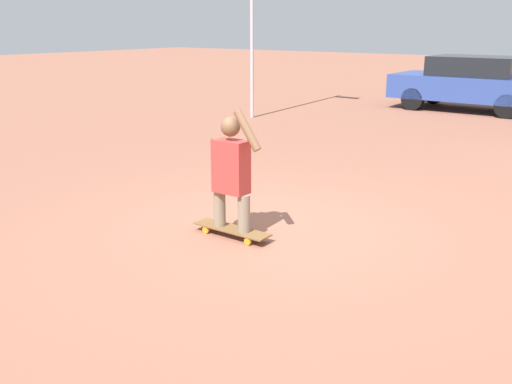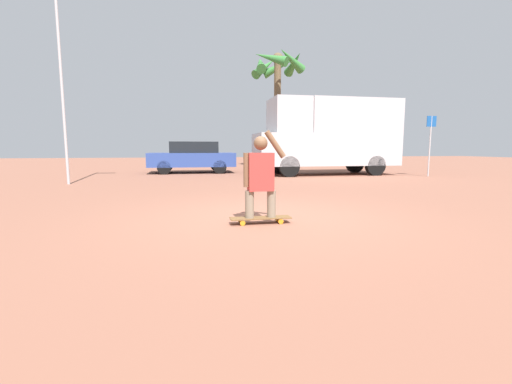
# 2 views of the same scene
# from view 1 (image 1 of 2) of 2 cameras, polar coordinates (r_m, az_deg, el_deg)

# --- Properties ---
(ground_plane) EXTENTS (80.00, 80.00, 0.00)m
(ground_plane) POSITION_cam_1_polar(r_m,az_deg,el_deg) (6.78, 1.65, -3.71)
(ground_plane) COLOR #935B47
(skateboard) EXTENTS (0.97, 0.24, 0.10)m
(skateboard) POSITION_cam_1_polar(r_m,az_deg,el_deg) (6.52, -2.44, -3.79)
(skateboard) COLOR brown
(skateboard) RESTS_ON ground_plane
(person_skateboarder) EXTENTS (0.67, 0.22, 1.37)m
(person_skateboarder) POSITION_cam_1_polar(r_m,az_deg,el_deg) (6.31, -2.52, 2.32)
(person_skateboarder) COLOR gray
(person_skateboarder) RESTS_ON skateboard
(parked_car_blue) EXTENTS (4.08, 1.94, 1.50)m
(parked_car_blue) POSITION_cam_1_polar(r_m,az_deg,el_deg) (17.24, 20.66, 10.23)
(parked_car_blue) COLOR black
(parked_car_blue) RESTS_ON ground_plane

